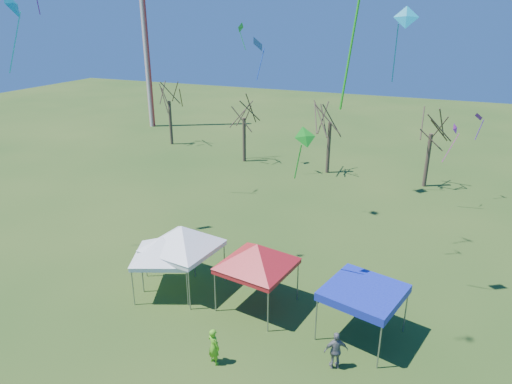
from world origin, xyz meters
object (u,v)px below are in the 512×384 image
at_px(tent_white_west, 182,230).
at_px(tent_red, 257,249).
at_px(person_green, 214,346).
at_px(tent_white_mid, 163,241).
at_px(tree_0, 168,85).
at_px(person_grey, 336,350).
at_px(radio_mast, 144,23).
at_px(tree_1, 244,102).
at_px(tree_2, 331,103).
at_px(tree_3, 434,114).
at_px(tent_blue, 364,293).

distance_m(tent_white_west, tent_red, 4.17).
bearing_deg(person_green, tent_white_mid, -15.30).
xyz_separation_m(tree_0, person_grey, (25.01, -27.09, -5.65)).
bearing_deg(radio_mast, tree_0, -42.77).
bearing_deg(tree_0, person_grey, -47.29).
xyz_separation_m(tree_1, tree_2, (8.40, -0.27, 0.50)).
distance_m(tree_3, tent_white_mid, 24.61).
relative_size(tree_3, person_grey, 4.72).
bearing_deg(person_grey, person_green, -8.65).
bearing_deg(tent_red, tent_blue, -3.90).
xyz_separation_m(tree_0, tent_white_west, (16.29, -24.26, -3.23)).
relative_size(tree_1, tree_3, 0.95).
xyz_separation_m(radio_mast, person_green, (27.53, -35.37, -11.67)).
relative_size(tent_red, person_green, 2.64).
xyz_separation_m(tree_3, tent_white_mid, (-11.29, -21.63, -3.23)).
bearing_deg(tent_white_west, tent_white_mid, -135.06).
bearing_deg(tent_blue, tree_2, 108.07).
bearing_deg(tree_2, tree_3, -2.27).
height_order(tree_0, person_green, tree_0).
height_order(tent_white_west, person_grey, tent_white_west).
relative_size(radio_mast, tree_3, 3.16).
xyz_separation_m(tree_0, tent_white_mid, (15.59, -24.96, -3.64)).
bearing_deg(tent_white_west, tree_3, 63.16).
height_order(tree_1, tent_red, tree_1).
bearing_deg(tent_white_west, tree_2, 84.13).
height_order(tree_3, tent_white_mid, tree_3).
height_order(radio_mast, tent_red, radio_mast).
relative_size(tree_2, person_grey, 4.89).
distance_m(tent_white_west, person_green, 6.54).
bearing_deg(tree_0, tent_blue, -44.04).
bearing_deg(person_grey, tree_3, -122.85).
bearing_deg(radio_mast, tent_white_west, -52.79).
xyz_separation_m(tree_3, tent_red, (-6.42, -21.03, -2.93)).
distance_m(tree_3, person_green, 26.75).
height_order(tree_2, tent_white_west, tree_2).
distance_m(tree_1, tree_2, 8.42).
relative_size(radio_mast, tree_2, 3.06).
distance_m(tent_blue, person_green, 6.72).
bearing_deg(tent_red, person_green, -91.10).
relative_size(tree_1, tent_blue, 2.00).
height_order(tent_white_mid, tent_red, tent_red).
relative_size(tent_white_mid, person_grey, 2.21).
distance_m(tree_1, tree_3, 16.81).
bearing_deg(tent_blue, tent_white_mid, -178.61).
bearing_deg(tent_white_mid, radio_mast, 125.76).
bearing_deg(tree_1, tent_blue, -54.84).
xyz_separation_m(tent_white_mid, tent_red, (4.87, 0.59, 0.30)).
height_order(tree_0, tent_red, tree_0).
bearing_deg(tree_2, tent_blue, -71.93).
distance_m(radio_mast, tent_red, 42.55).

